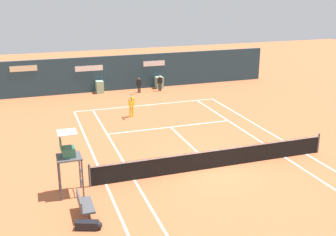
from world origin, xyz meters
TOP-DOWN VIEW (x-y plane):
  - ground_plane at (-0.00, 0.58)m, footprint 80.00×80.00m
  - tennis_net at (0.00, 0.00)m, footprint 12.10×0.10m
  - sponsor_back_wall at (-0.01, 16.97)m, footprint 25.00×1.02m
  - umpire_chair at (-6.85, -0.40)m, footprint 1.00×1.00m
  - player_bench at (-6.57, -2.33)m, footprint 0.54×1.30m
  - equipment_bag at (-6.53, -3.34)m, footprint 0.97×0.57m
  - player_on_baseline at (-1.78, 9.23)m, footprint 0.53×0.72m
  - ball_kid_right_post at (2.23, 15.46)m, footprint 0.44×0.19m
  - ball_kid_centre_post at (0.43, 15.46)m, footprint 0.42×0.18m
  - tennis_ball_by_sideline at (3.08, 8.54)m, footprint 0.07×0.07m
  - tennis_ball_mid_court at (0.92, 1.77)m, footprint 0.07×0.07m

SIDE VIEW (x-z plane):
  - ground_plane at x=0.00m, z-range 0.00..0.01m
  - tennis_ball_by_sideline at x=3.08m, z-range 0.00..0.07m
  - tennis_ball_mid_court at x=0.92m, z-range 0.00..0.07m
  - equipment_bag at x=-6.53m, z-range 0.00..0.32m
  - player_bench at x=-6.57m, z-range 0.07..0.95m
  - tennis_net at x=0.00m, z-range -0.02..1.05m
  - ball_kid_centre_post at x=0.43m, z-range 0.10..1.36m
  - ball_kid_right_post at x=2.23m, z-range 0.10..1.43m
  - player_on_baseline at x=-1.78m, z-range 0.05..1.84m
  - sponsor_back_wall at x=-0.01m, z-range -0.04..2.87m
  - umpire_chair at x=-6.85m, z-range 0.42..3.22m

